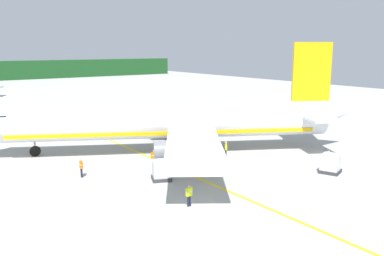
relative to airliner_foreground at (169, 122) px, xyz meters
The scene contains 8 objects.
airliner_foreground is the anchor object (origin of this frame).
cargo_container_near 17.13m from the airliner_foreground, 62.27° to the right, with size 2.25×2.25×1.87m.
cargo_container_mid 10.02m from the airliner_foreground, 126.82° to the right, with size 2.11×2.11×1.82m.
crew_marshaller 6.71m from the airliner_foreground, 135.97° to the right, with size 0.56×0.42×1.79m.
crew_loader_left 6.92m from the airliner_foreground, 59.09° to the right, with size 0.45×0.53×1.79m.
crew_loader_right 16.10m from the airliner_foreground, 117.42° to the right, with size 0.63×0.28×1.61m.
crew_supervisor 11.84m from the airliner_foreground, 164.76° to the right, with size 0.28×0.63×1.69m.
apron_guide_line 6.52m from the airliner_foreground, 121.95° to the right, with size 0.30×60.00×0.01m, color yellow.
Camera 1 is at (10.41, -16.60, 11.26)m, focal length 38.11 mm.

